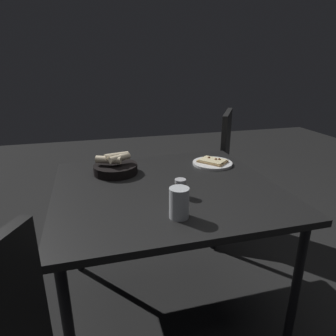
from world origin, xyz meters
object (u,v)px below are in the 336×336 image
dining_table (166,197)px  pizza_plate (212,163)px  bread_basket (115,167)px  pepper_shaker (180,189)px  beer_glass (179,205)px  chair_near (210,164)px

dining_table → pizza_plate: (-0.35, -0.24, 0.07)m
dining_table → pizza_plate: size_ratio=4.57×
dining_table → pizza_plate: pizza_plate is taller
pizza_plate → dining_table: bearing=34.7°
bread_basket → pepper_shaker: bread_basket is taller
dining_table → pizza_plate: bearing=-145.3°
pizza_plate → beer_glass: beer_glass is taller
dining_table → beer_glass: size_ratio=8.68×
pizza_plate → chair_near: chair_near is taller
chair_near → beer_glass: bearing=61.1°
bread_basket → beer_glass: 0.59m
dining_table → beer_glass: beer_glass is taller
beer_glass → pepper_shaker: beer_glass is taller
dining_table → bread_basket: 0.34m
dining_table → pizza_plate: 0.43m
pepper_shaker → chair_near: 1.06m
bread_basket → pepper_shaker: 0.45m
dining_table → bread_basket: size_ratio=4.51×
pizza_plate → beer_glass: (0.38, 0.56, 0.04)m
dining_table → pepper_shaker: 0.17m
dining_table → pepper_shaker: pepper_shaker is taller
bread_basket → chair_near: bearing=-146.4°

